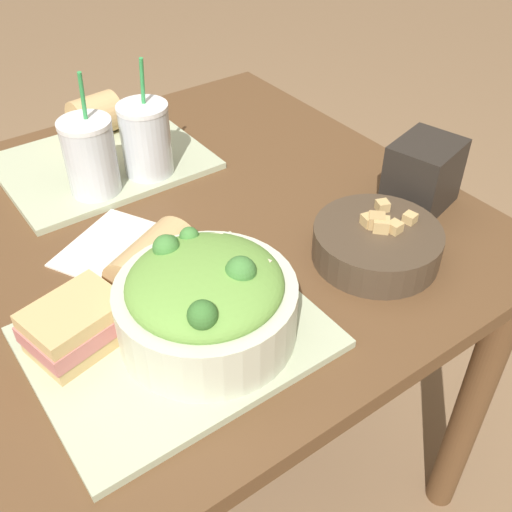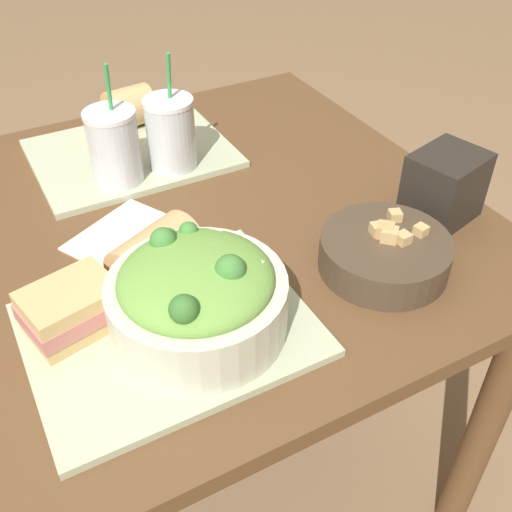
% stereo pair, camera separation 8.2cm
% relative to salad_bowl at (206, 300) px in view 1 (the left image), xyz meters
% --- Properties ---
extents(ground_plane, '(12.00, 12.00, 0.00)m').
position_rel_salad_bowl_xyz_m(ground_plane, '(-0.05, 0.25, -0.79)').
color(ground_plane, '#846647').
extents(dining_table, '(1.23, 0.90, 0.72)m').
position_rel_salad_bowl_xyz_m(dining_table, '(-0.05, 0.25, -0.17)').
color(dining_table, brown).
rests_on(dining_table, ground_plane).
extents(tray_near, '(0.36, 0.29, 0.01)m').
position_rel_salad_bowl_xyz_m(tray_near, '(-0.04, 0.02, -0.06)').
color(tray_near, '#B2BC99').
rests_on(tray_near, dining_table).
extents(tray_far, '(0.36, 0.29, 0.01)m').
position_rel_salad_bowl_xyz_m(tray_far, '(0.08, 0.49, -0.06)').
color(tray_far, '#B2BC99').
rests_on(tray_far, dining_table).
extents(salad_bowl, '(0.23, 0.23, 0.13)m').
position_rel_salad_bowl_xyz_m(salad_bowl, '(0.00, 0.00, 0.00)').
color(salad_bowl, beige).
rests_on(salad_bowl, tray_near).
extents(soup_bowl, '(0.19, 0.19, 0.07)m').
position_rel_salad_bowl_xyz_m(soup_bowl, '(0.30, -0.01, -0.04)').
color(soup_bowl, '#473828').
rests_on(soup_bowl, dining_table).
extents(sandwich_near, '(0.14, 0.11, 0.06)m').
position_rel_salad_bowl_xyz_m(sandwich_near, '(-0.14, 0.08, -0.02)').
color(sandwich_near, tan).
rests_on(sandwich_near, tray_near).
extents(baguette_near, '(0.15, 0.13, 0.08)m').
position_rel_salad_bowl_xyz_m(baguette_near, '(-0.01, 0.12, -0.02)').
color(baguette_near, tan).
rests_on(baguette_near, tray_near).
extents(baguette_far, '(0.10, 0.09, 0.08)m').
position_rel_salad_bowl_xyz_m(baguette_far, '(0.12, 0.59, -0.02)').
color(baguette_far, tan).
rests_on(baguette_far, tray_far).
extents(drink_cup_dark, '(0.09, 0.09, 0.21)m').
position_rel_salad_bowl_xyz_m(drink_cup_dark, '(0.02, 0.40, 0.01)').
color(drink_cup_dark, silver).
rests_on(drink_cup_dark, tray_far).
extents(drink_cup_red, '(0.09, 0.09, 0.21)m').
position_rel_salad_bowl_xyz_m(drink_cup_red, '(0.13, 0.40, 0.00)').
color(drink_cup_red, silver).
rests_on(drink_cup_red, tray_far).
extents(chip_bag, '(0.14, 0.12, 0.12)m').
position_rel_salad_bowl_xyz_m(chip_bag, '(0.46, 0.06, -0.01)').
color(chip_bag, '#28231E').
rests_on(chip_bag, dining_table).
extents(napkin_folded, '(0.20, 0.18, 0.00)m').
position_rel_salad_bowl_xyz_m(napkin_folded, '(-0.02, 0.26, -0.07)').
color(napkin_folded, silver).
rests_on(napkin_folded, dining_table).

